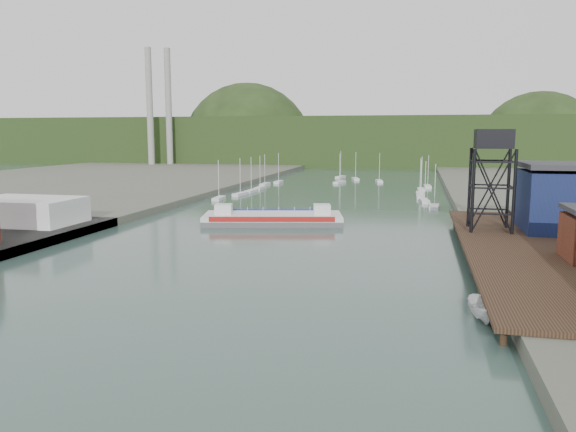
% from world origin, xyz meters
% --- Properties ---
extents(ground, '(600.00, 600.00, 0.00)m').
position_xyz_m(ground, '(0.00, 0.00, 0.00)').
color(ground, '#304B45').
rests_on(ground, ground).
extents(east_pier, '(14.00, 70.00, 2.45)m').
position_xyz_m(east_pier, '(37.00, 45.00, 1.90)').
color(east_pier, black).
rests_on(east_pier, ground).
extents(white_shed, '(18.00, 12.00, 4.50)m').
position_xyz_m(white_shed, '(-44.00, 50.00, 3.85)').
color(white_shed, silver).
rests_on(white_shed, west_quay).
extents(lift_tower, '(6.50, 6.50, 16.00)m').
position_xyz_m(lift_tower, '(35.00, 58.00, 15.65)').
color(lift_tower, black).
rests_on(lift_tower, east_pier).
extents(marina_sailboats, '(57.71, 92.65, 0.90)m').
position_xyz_m(marina_sailboats, '(0.08, 138.46, 0.35)').
color(marina_sailboats, silver).
rests_on(marina_sailboats, ground).
extents(smokestacks, '(11.20, 8.20, 60.00)m').
position_xyz_m(smokestacks, '(-106.00, 232.50, 30.00)').
color(smokestacks, gray).
rests_on(smokestacks, ground).
extents(distant_hills, '(500.00, 120.00, 80.00)m').
position_xyz_m(distant_hills, '(-3.98, 301.35, 10.38)').
color(distant_hills, black).
rests_on(distant_hills, ground).
extents(chain_ferry, '(28.33, 16.31, 3.83)m').
position_xyz_m(chain_ferry, '(-3.71, 69.00, 1.10)').
color(chain_ferry, '#525255').
rests_on(chain_ferry, ground).
extents(motorboat, '(2.95, 5.84, 2.15)m').
position_xyz_m(motorboat, '(29.94, 17.91, 1.08)').
color(motorboat, silver).
rests_on(motorboat, ground).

